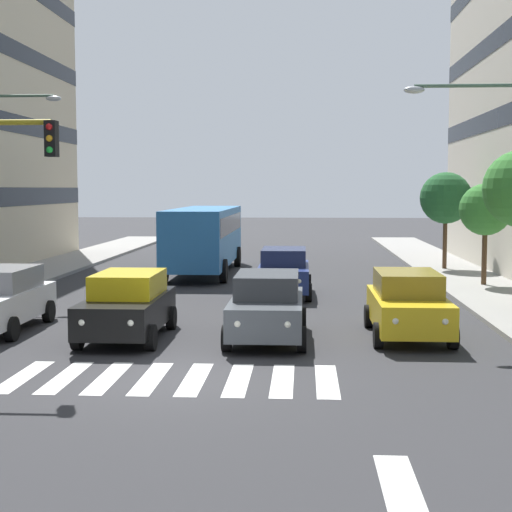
{
  "coord_description": "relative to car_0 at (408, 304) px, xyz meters",
  "views": [
    {
      "loc": [
        -2.67,
        15.59,
        3.89
      ],
      "look_at": [
        -1.37,
        -5.5,
        2.07
      ],
      "focal_mm": 54.73,
      "sensor_mm": 36.0,
      "label": 1
    }
  ],
  "objects": [
    {
      "name": "ground_plane",
      "position": [
        5.4,
        4.86,
        -0.89
      ],
      "size": [
        180.0,
        180.0,
        0.0
      ],
      "primitive_type": "plane",
      "color": "#2D2D30"
    },
    {
      "name": "crosswalk_markings",
      "position": [
        5.4,
        4.86,
        -0.88
      ],
      "size": [
        6.75,
        2.8,
        0.01
      ],
      "color": "silver",
      "rests_on": "ground_plane"
    },
    {
      "name": "lane_arrow_0",
      "position": [
        1.45,
        10.36,
        -0.88
      ],
      "size": [
        0.5,
        2.2,
        0.01
      ],
      "primitive_type": "cube",
      "color": "silver",
      "rests_on": "ground_plane"
    },
    {
      "name": "car_0",
      "position": [
        0.0,
        0.0,
        0.0
      ],
      "size": [
        2.02,
        4.44,
        1.72
      ],
      "color": "gold",
      "rests_on": "ground_plane"
    },
    {
      "name": "car_1",
      "position": [
        3.67,
        0.61,
        0.0
      ],
      "size": [
        2.02,
        4.44,
        1.72
      ],
      "color": "#474C51",
      "rests_on": "ground_plane"
    },
    {
      "name": "car_2",
      "position": [
        7.29,
        0.64,
        0.0
      ],
      "size": [
        2.02,
        4.44,
        1.72
      ],
      "color": "black",
      "rests_on": "ground_plane"
    },
    {
      "name": "car_row2_0",
      "position": [
        3.45,
        -7.79,
        0.0
      ],
      "size": [
        2.02,
        4.44,
        1.72
      ],
      "color": "navy",
      "rests_on": "ground_plane"
    },
    {
      "name": "bus_behind_traffic",
      "position": [
        7.29,
        -15.16,
        0.97
      ],
      "size": [
        2.78,
        10.5,
        3.0
      ],
      "color": "#286BAD",
      "rests_on": "ground_plane"
    },
    {
      "name": "street_lamp_left",
      "position": [
        -2.51,
        -0.86,
        3.39
      ],
      "size": [
        3.26,
        0.28,
        6.62
      ],
      "color": "#4C6B56",
      "rests_on": "sidewalk_left"
    },
    {
      "name": "street_lamp_right",
      "position": [
        13.49,
        -7.19,
        3.63
      ],
      "size": [
        2.58,
        0.28,
        7.2
      ],
      "color": "#4C6B56",
      "rests_on": "sidewalk_right"
    },
    {
      "name": "street_tree_2",
      "position": [
        -4.32,
        -10.39,
        2.18
      ],
      "size": [
        2.03,
        2.03,
        3.95
      ],
      "color": "#513823",
      "rests_on": "sidewalk_left"
    },
    {
      "name": "street_tree_3",
      "position": [
        -3.9,
        -16.57,
        2.57
      ],
      "size": [
        2.42,
        2.42,
        4.53
      ],
      "color": "#513823",
      "rests_on": "sidewalk_left"
    }
  ]
}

